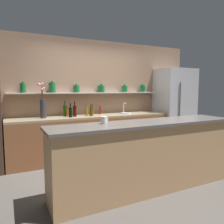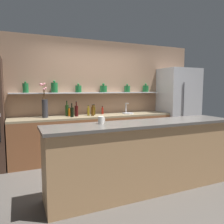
{
  "view_description": "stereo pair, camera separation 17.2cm",
  "coord_description": "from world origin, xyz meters",
  "views": [
    {
      "loc": [
        -1.83,
        -3.18,
        1.49
      ],
      "look_at": [
        -0.11,
        0.32,
        1.08
      ],
      "focal_mm": 35.0,
      "sensor_mm": 36.0,
      "label": 1
    },
    {
      "loc": [
        -1.67,
        -3.25,
        1.49
      ],
      "look_at": [
        -0.11,
        0.32,
        1.08
      ],
      "focal_mm": 35.0,
      "sensor_mm": 36.0,
      "label": 2
    }
  ],
  "objects": [
    {
      "name": "bottle_sauce_0",
      "position": [
        -0.66,
        1.32,
        1.0
      ],
      "size": [
        0.05,
        0.05,
        0.19
      ],
      "color": "#9E4C0A",
      "rests_on": "back_counter_unit"
    },
    {
      "name": "island_counter",
      "position": [
        0.0,
        -0.59,
        0.51
      ],
      "size": [
        2.88,
        0.61,
        1.02
      ],
      "color": "tan",
      "rests_on": "ground_plane"
    },
    {
      "name": "bottle_sauce_7",
      "position": [
        0.13,
        1.42,
        1.0
      ],
      "size": [
        0.05,
        0.05,
        0.19
      ],
      "color": "maroon",
      "rests_on": "back_counter_unit"
    },
    {
      "name": "bottle_sauce_5",
      "position": [
        -0.49,
        1.38,
        0.99
      ],
      "size": [
        0.05,
        0.05,
        0.17
      ],
      "color": "#9E4C0A",
      "rests_on": "back_counter_unit"
    },
    {
      "name": "bottle_oil_2",
      "position": [
        -0.1,
        1.33,
        1.02
      ],
      "size": [
        0.05,
        0.05,
        0.24
      ],
      "color": "#47380A",
      "rests_on": "back_counter_unit"
    },
    {
      "name": "refrigerator",
      "position": [
        2.14,
        1.2,
        1.0
      ],
      "size": [
        0.92,
        0.73,
        2.01
      ],
      "color": "#B7B7BC",
      "rests_on": "ground_plane"
    },
    {
      "name": "back_wall_unit",
      "position": [
        -0.0,
        1.6,
        1.3
      ],
      "size": [
        5.2,
        0.28,
        2.6
      ],
      "color": "#937056",
      "rests_on": "ground_plane"
    },
    {
      "name": "flower_vase",
      "position": [
        -1.16,
        1.27,
        1.15
      ],
      "size": [
        0.14,
        0.16,
        0.7
      ],
      "color": "#2D2D33",
      "rests_on": "back_counter_unit"
    },
    {
      "name": "coffee_mug",
      "position": [
        -0.63,
        -0.48,
        1.07
      ],
      "size": [
        0.1,
        0.08,
        0.1
      ],
      "color": "silver",
      "rests_on": "island_counter"
    },
    {
      "name": "bottle_wine_6",
      "position": [
        -0.64,
        1.16,
        1.02
      ],
      "size": [
        0.07,
        0.07,
        0.29
      ],
      "color": "black",
      "rests_on": "back_counter_unit"
    },
    {
      "name": "bottle_wine_8",
      "position": [
        -0.69,
        1.39,
        1.04
      ],
      "size": [
        0.07,
        0.07,
        0.33
      ],
      "color": "#193814",
      "rests_on": "back_counter_unit"
    },
    {
      "name": "ground_plane",
      "position": [
        0.0,
        0.0,
        0.0
      ],
      "size": [
        12.0,
        12.0,
        0.0
      ],
      "primitive_type": "plane",
      "color": "#4C4742"
    },
    {
      "name": "bottle_spirit_4",
      "position": [
        -0.19,
        1.17,
        1.02
      ],
      "size": [
        0.06,
        0.06,
        0.24
      ],
      "color": "#4C2D0C",
      "rests_on": "back_counter_unit"
    },
    {
      "name": "back_counter_unit",
      "position": [
        -0.11,
        1.24,
        0.46
      ],
      "size": [
        3.54,
        0.62,
        0.92
      ],
      "color": "brown",
      "rests_on": "ground_plane"
    },
    {
      "name": "sink_fixture",
      "position": [
        0.7,
        1.25,
        0.95
      ],
      "size": [
        0.27,
        0.27,
        0.25
      ],
      "color": "#B7B7BC",
      "rests_on": "back_counter_unit"
    },
    {
      "name": "bottle_wine_3",
      "position": [
        -0.53,
        1.23,
        1.04
      ],
      "size": [
        0.07,
        0.07,
        0.32
      ],
      "color": "#380C0C",
      "rests_on": "back_counter_unit"
    },
    {
      "name": "bottle_oil_1",
      "position": [
        -0.25,
        1.28,
        1.01
      ],
      "size": [
        0.05,
        0.05,
        0.23
      ],
      "color": "olive",
      "rests_on": "back_counter_unit"
    }
  ]
}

